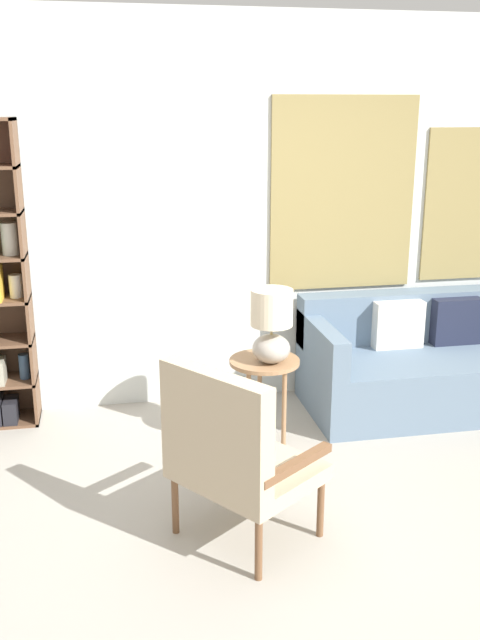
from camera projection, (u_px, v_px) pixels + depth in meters
ground_plane at (283, 554)px, 3.44m from camera, size 14.00×14.00×0.00m
wall_back at (224, 215)px, 4.97m from camera, size 6.40×0.08×2.70m
armchair at (231, 449)px, 3.38m from camera, size 0.82×0.84×0.93m
couch at (432, 365)px, 5.12m from camera, size 1.82×0.86×0.78m
side_table at (264, 371)px, 4.46m from camera, size 0.44×0.44×0.57m
table_lamp at (272, 324)px, 4.32m from camera, size 0.26×0.26×0.46m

